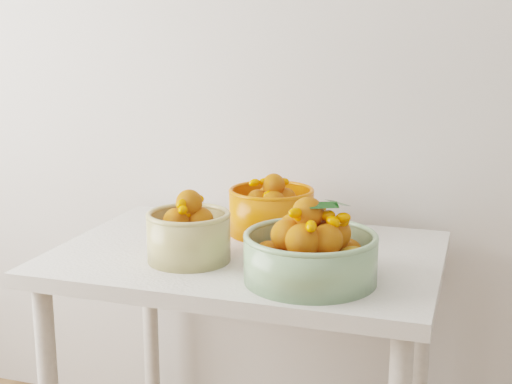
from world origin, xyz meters
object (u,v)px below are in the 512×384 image
(table, at_px, (248,285))
(bowl_green, at_px, (311,252))
(bowl_orange, at_px, (271,210))
(bowl_cream, at_px, (189,234))

(table, xyz_separation_m, bowl_green, (0.21, -0.18, 0.16))
(bowl_orange, bearing_deg, bowl_cream, -112.89)
(bowl_orange, bearing_deg, table, -93.67)
(bowl_cream, xyz_separation_m, bowl_orange, (0.13, 0.30, 0.00))
(bowl_green, height_order, bowl_orange, bowl_green)
(table, bearing_deg, bowl_green, -39.75)
(bowl_green, bearing_deg, bowl_cream, 170.63)
(bowl_cream, bearing_deg, table, 46.64)
(table, height_order, bowl_green, bowl_green)
(bowl_orange, bearing_deg, bowl_green, -60.51)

